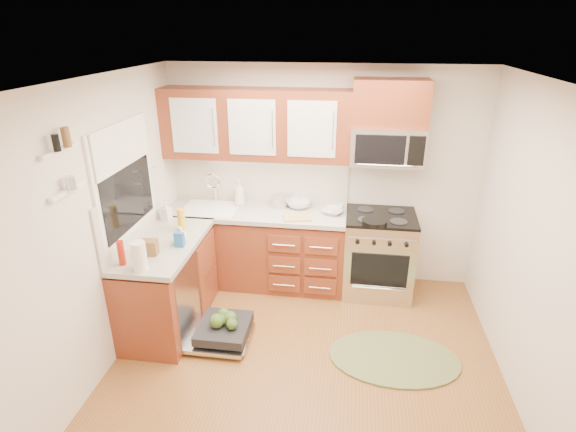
# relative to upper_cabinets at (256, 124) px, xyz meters

# --- Properties ---
(floor) EXTENTS (3.50, 3.50, 0.00)m
(floor) POSITION_rel_upper_cabinets_xyz_m (0.73, -1.57, -1.88)
(floor) COLOR brown
(floor) RESTS_ON ground
(ceiling) EXTENTS (3.50, 3.50, 0.00)m
(ceiling) POSITION_rel_upper_cabinets_xyz_m (0.73, -1.57, 0.62)
(ceiling) COLOR white
(ceiling) RESTS_ON ground
(wall_back) EXTENTS (3.50, 0.04, 2.50)m
(wall_back) POSITION_rel_upper_cabinets_xyz_m (0.73, 0.18, -0.62)
(wall_back) COLOR beige
(wall_back) RESTS_ON ground
(wall_front) EXTENTS (3.50, 0.04, 2.50)m
(wall_front) POSITION_rel_upper_cabinets_xyz_m (0.73, -3.33, -0.62)
(wall_front) COLOR beige
(wall_front) RESTS_ON ground
(wall_left) EXTENTS (0.04, 3.50, 2.50)m
(wall_left) POSITION_rel_upper_cabinets_xyz_m (-1.02, -1.57, -0.62)
(wall_left) COLOR beige
(wall_left) RESTS_ON ground
(wall_right) EXTENTS (0.04, 3.50, 2.50)m
(wall_right) POSITION_rel_upper_cabinets_xyz_m (2.48, -1.57, -0.62)
(wall_right) COLOR beige
(wall_right) RESTS_ON ground
(base_cabinet_back) EXTENTS (2.05, 0.60, 0.85)m
(base_cabinet_back) POSITION_rel_upper_cabinets_xyz_m (0.00, -0.12, -1.45)
(base_cabinet_back) COLOR brown
(base_cabinet_back) RESTS_ON ground
(base_cabinet_left) EXTENTS (0.60, 1.25, 0.85)m
(base_cabinet_left) POSITION_rel_upper_cabinets_xyz_m (-0.72, -1.05, -1.45)
(base_cabinet_left) COLOR brown
(base_cabinet_left) RESTS_ON ground
(countertop_back) EXTENTS (2.07, 0.64, 0.05)m
(countertop_back) POSITION_rel_upper_cabinets_xyz_m (0.00, -0.14, -0.97)
(countertop_back) COLOR #9E9990
(countertop_back) RESTS_ON base_cabinet_back
(countertop_left) EXTENTS (0.64, 1.27, 0.05)m
(countertop_left) POSITION_rel_upper_cabinets_xyz_m (-0.71, -1.05, -0.97)
(countertop_left) COLOR #9E9990
(countertop_left) RESTS_ON base_cabinet_left
(backsplash_back) EXTENTS (2.05, 0.02, 0.57)m
(backsplash_back) POSITION_rel_upper_cabinets_xyz_m (0.00, 0.16, -0.67)
(backsplash_back) COLOR beige
(backsplash_back) RESTS_ON ground
(backsplash_left) EXTENTS (0.02, 1.25, 0.57)m
(backsplash_left) POSITION_rel_upper_cabinets_xyz_m (-1.01, -1.05, -0.67)
(backsplash_left) COLOR beige
(backsplash_left) RESTS_ON ground
(upper_cabinets) EXTENTS (2.05, 0.35, 0.75)m
(upper_cabinets) POSITION_rel_upper_cabinets_xyz_m (0.00, 0.00, 0.00)
(upper_cabinets) COLOR brown
(upper_cabinets) RESTS_ON ground
(cabinet_over_mw) EXTENTS (0.76, 0.35, 0.47)m
(cabinet_over_mw) POSITION_rel_upper_cabinets_xyz_m (1.41, 0.00, 0.26)
(cabinet_over_mw) COLOR brown
(cabinet_over_mw) RESTS_ON ground
(range) EXTENTS (0.76, 0.64, 0.95)m
(range) POSITION_rel_upper_cabinets_xyz_m (1.41, -0.15, -1.40)
(range) COLOR silver
(range) RESTS_ON ground
(microwave) EXTENTS (0.76, 0.38, 0.40)m
(microwave) POSITION_rel_upper_cabinets_xyz_m (1.41, -0.02, -0.18)
(microwave) COLOR silver
(microwave) RESTS_ON ground
(sink) EXTENTS (0.62, 0.50, 0.26)m
(sink) POSITION_rel_upper_cabinets_xyz_m (-0.52, -0.16, -1.07)
(sink) COLOR white
(sink) RESTS_ON ground
(dishwasher) EXTENTS (0.70, 0.60, 0.20)m
(dishwasher) POSITION_rel_upper_cabinets_xyz_m (-0.13, -1.27, -1.77)
(dishwasher) COLOR silver
(dishwasher) RESTS_ON ground
(window) EXTENTS (0.03, 1.05, 1.05)m
(window) POSITION_rel_upper_cabinets_xyz_m (-1.01, -1.07, -0.32)
(window) COLOR white
(window) RESTS_ON ground
(window_blind) EXTENTS (0.02, 0.96, 0.40)m
(window_blind) POSITION_rel_upper_cabinets_xyz_m (-0.98, -1.07, 0.00)
(window_blind) COLOR white
(window_blind) RESTS_ON ground
(shelf_upper) EXTENTS (0.04, 0.40, 0.03)m
(shelf_upper) POSITION_rel_upper_cabinets_xyz_m (-0.99, -1.92, 0.17)
(shelf_upper) COLOR white
(shelf_upper) RESTS_ON ground
(shelf_lower) EXTENTS (0.04, 0.40, 0.03)m
(shelf_lower) POSITION_rel_upper_cabinets_xyz_m (-0.99, -1.92, -0.12)
(shelf_lower) COLOR white
(shelf_lower) RESTS_ON ground
(rug) EXTENTS (1.35, 1.03, 0.02)m
(rug) POSITION_rel_upper_cabinets_xyz_m (1.53, -1.32, -1.86)
(rug) COLOR olive
(rug) RESTS_ON ground
(skillet) EXTENTS (0.33, 0.33, 0.05)m
(skillet) POSITION_rel_upper_cabinets_xyz_m (1.32, -0.40, -0.90)
(skillet) COLOR black
(skillet) RESTS_ON range
(stock_pot) EXTENTS (0.23, 0.23, 0.12)m
(stock_pot) POSITION_rel_upper_cabinets_xyz_m (0.26, 0.03, -0.89)
(stock_pot) COLOR silver
(stock_pot) RESTS_ON countertop_back
(cutting_board) EXTENTS (0.33, 0.26, 0.02)m
(cutting_board) POSITION_rel_upper_cabinets_xyz_m (0.50, -0.30, -0.94)
(cutting_board) COLOR tan
(cutting_board) RESTS_ON countertop_back
(canister) EXTENTS (0.11, 0.11, 0.16)m
(canister) POSITION_rel_upper_cabinets_xyz_m (-0.23, 0.05, -0.87)
(canister) COLOR silver
(canister) RESTS_ON countertop_back
(paper_towel_roll) EXTENTS (0.14, 0.14, 0.27)m
(paper_towel_roll) POSITION_rel_upper_cabinets_xyz_m (-0.69, -1.59, -0.82)
(paper_towel_roll) COLOR white
(paper_towel_roll) RESTS_ON countertop_left
(mustard_bottle) EXTENTS (0.10, 0.10, 0.24)m
(mustard_bottle) POSITION_rel_upper_cabinets_xyz_m (-0.63, -0.77, -0.83)
(mustard_bottle) COLOR gold
(mustard_bottle) RESTS_ON countertop_left
(red_bottle) EXTENTS (0.07, 0.07, 0.22)m
(red_bottle) POSITION_rel_upper_cabinets_xyz_m (-0.90, -1.52, -0.84)
(red_bottle) COLOR #AE1C0E
(red_bottle) RESTS_ON countertop_left
(wooden_box) EXTENTS (0.15, 0.11, 0.14)m
(wooden_box) POSITION_rel_upper_cabinets_xyz_m (-0.73, -1.31, -0.88)
(wooden_box) COLOR brown
(wooden_box) RESTS_ON countertop_left
(blue_carton) EXTENTS (0.09, 0.06, 0.14)m
(blue_carton) POSITION_rel_upper_cabinets_xyz_m (-0.52, -1.11, -0.88)
(blue_carton) COLOR #245DA9
(blue_carton) RESTS_ON countertop_left
(bowl_a) EXTENTS (0.29, 0.29, 0.06)m
(bowl_a) POSITION_rel_upper_cabinets_xyz_m (0.88, -0.11, -0.92)
(bowl_a) COLOR #999999
(bowl_a) RESTS_ON countertop_back
(bowl_b) EXTENTS (0.30, 0.30, 0.09)m
(bowl_b) POSITION_rel_upper_cabinets_xyz_m (0.48, 0.03, -0.91)
(bowl_b) COLOR #999999
(bowl_b) RESTS_ON countertop_back
(cup) EXTENTS (0.15, 0.15, 0.11)m
(cup) POSITION_rel_upper_cabinets_xyz_m (0.93, -0.08, -0.90)
(cup) COLOR #999999
(cup) RESTS_ON countertop_back
(soap_bottle_a) EXTENTS (0.15, 0.16, 0.31)m
(soap_bottle_a) POSITION_rel_upper_cabinets_xyz_m (-0.21, -0.01, -0.80)
(soap_bottle_a) COLOR #999999
(soap_bottle_a) RESTS_ON countertop_back
(soap_bottle_b) EXTENTS (0.11, 0.12, 0.21)m
(soap_bottle_b) POSITION_rel_upper_cabinets_xyz_m (-0.90, -0.52, -0.84)
(soap_bottle_b) COLOR #999999
(soap_bottle_b) RESTS_ON countertop_left
(soap_bottle_c) EXTENTS (0.16, 0.16, 0.16)m
(soap_bottle_c) POSITION_rel_upper_cabinets_xyz_m (-0.54, -1.03, -0.87)
(soap_bottle_c) COLOR #999999
(soap_bottle_c) RESTS_ON countertop_left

